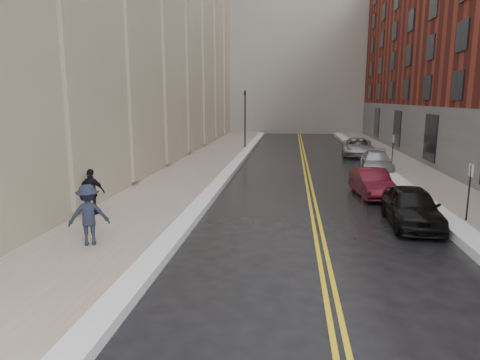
% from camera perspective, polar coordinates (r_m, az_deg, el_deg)
% --- Properties ---
extents(ground, '(160.00, 160.00, 0.00)m').
position_cam_1_polar(ground, '(9.22, -3.62, -18.56)').
color(ground, black).
rests_on(ground, ground).
extents(sidewalk_left, '(4.00, 64.00, 0.15)m').
position_cam_1_polar(sidewalk_left, '(25.03, -7.14, 0.54)').
color(sidewalk_left, gray).
rests_on(sidewalk_left, ground).
extents(sidewalk_right, '(3.00, 64.00, 0.15)m').
position_cam_1_polar(sidewalk_right, '(25.43, 23.87, -0.16)').
color(sidewalk_right, gray).
rests_on(sidewalk_right, ground).
extents(lane_stripe_a, '(0.12, 64.00, 0.01)m').
position_cam_1_polar(lane_stripe_a, '(24.33, 8.79, 0.02)').
color(lane_stripe_a, gold).
rests_on(lane_stripe_a, ground).
extents(lane_stripe_b, '(0.12, 64.00, 0.01)m').
position_cam_1_polar(lane_stripe_b, '(24.34, 9.36, 0.01)').
color(lane_stripe_b, gold).
rests_on(lane_stripe_b, ground).
extents(snow_ridge_left, '(0.70, 60.80, 0.26)m').
position_cam_1_polar(snow_ridge_left, '(24.57, -1.93, 0.55)').
color(snow_ridge_left, white).
rests_on(snow_ridge_left, ground).
extents(snow_ridge_right, '(0.85, 60.80, 0.30)m').
position_cam_1_polar(snow_ridge_right, '(24.93, 19.82, 0.11)').
color(snow_ridge_right, white).
rests_on(snow_ridge_right, ground).
extents(traffic_signal, '(0.18, 0.15, 5.20)m').
position_cam_1_polar(traffic_signal, '(38.14, 0.67, 8.69)').
color(traffic_signal, black).
rests_on(traffic_signal, ground).
extents(parking_sign_near, '(0.06, 0.35, 2.23)m').
position_cam_1_polar(parking_sign_near, '(17.42, 28.26, -0.93)').
color(parking_sign_near, black).
rests_on(parking_sign_near, ground).
extents(parking_sign_far, '(0.06, 0.35, 2.23)m').
position_cam_1_polar(parking_sign_far, '(28.79, 19.69, 3.91)').
color(parking_sign_far, black).
rests_on(parking_sign_far, ground).
extents(car_black, '(1.79, 4.17, 1.40)m').
position_cam_1_polar(car_black, '(16.55, 21.93, -3.29)').
color(car_black, black).
rests_on(car_black, ground).
extents(car_maroon, '(1.68, 3.97, 1.27)m').
position_cam_1_polar(car_maroon, '(20.88, 17.17, -0.36)').
color(car_maroon, '#480C17').
rests_on(car_maroon, ground).
extents(car_silver_near, '(2.19, 4.56, 1.28)m').
position_cam_1_polar(car_silver_near, '(27.84, 17.76, 2.32)').
color(car_silver_near, '#A1A5A9').
rests_on(car_silver_near, ground).
extents(car_silver_far, '(2.79, 5.23, 1.40)m').
position_cam_1_polar(car_silver_far, '(35.49, 15.43, 4.28)').
color(car_silver_far, '#9FA2A6').
rests_on(car_silver_far, ground).
extents(pedestrian_b, '(1.37, 1.12, 1.85)m').
position_cam_1_polar(pedestrian_b, '(13.67, -19.54, -4.39)').
color(pedestrian_b, '#1A202F').
rests_on(pedestrian_b, sidewalk_left).
extents(pedestrian_c, '(1.04, 0.45, 1.76)m').
position_cam_1_polar(pedestrian_c, '(17.15, -19.16, -1.51)').
color(pedestrian_c, black).
rests_on(pedestrian_c, sidewalk_left).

